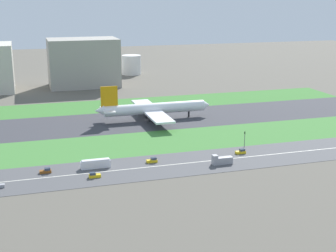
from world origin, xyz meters
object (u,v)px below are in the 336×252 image
Objects in this scene: truck_0 at (222,160)px; hangar_building at (83,63)px; bus_0 at (96,164)px; traffic_light at (245,138)px; car_4 at (94,175)px; fuel_tank_centre at (131,65)px; car_2 at (46,171)px; fuel_tank_west at (99,66)px; airliner at (152,109)px; car_6 at (152,160)px; car_1 at (241,152)px.

truck_0 is 0.17× the size of hangar_building.
bus_0 is 68.41m from traffic_light.
car_4 is 0.27× the size of fuel_tank_centre.
car_2 is 233.83m from fuel_tank_west.
airliner is at bearing 58.82° from bus_0.
traffic_light is 0.35× the size of fuel_tank_west.
fuel_tank_west is at bearing 91.62° from airliner.
fuel_tank_west is (-12.57, 237.00, 6.48)m from truck_0.
car_6 is 28.01m from truck_0.
airliner reaches higher than fuel_tank_west.
car_6 and car_4 have the same top height.
car_1 is 228.58m from fuel_tank_west.
airliner is 9.03× the size of traffic_light.
car_1 is 0.22× the size of fuel_tank_west.
hangar_building is 3.08× the size of fuel_tank_centre.
airliner is 7.74× the size of truck_0.
car_1 is at bearing -76.49° from hangar_building.
fuel_tank_west is (38.69, 237.00, 7.23)m from car_4.
car_1 is 10.23m from traffic_light.
car_6 is at bearing -104.89° from airliner.
bus_0 is (2.04, 10.00, 0.90)m from car_4.
traffic_light reaches higher than car_4.
airliner is 116.75m from hangar_building.
car_6 is 1.00× the size of car_2.
traffic_light is 181.31m from hangar_building.
car_4 and car_1 have the same top height.
fuel_tank_centre reaches higher than truck_0.
car_4 is 1.00× the size of car_1.
airliner reaches higher than car_4.
airliner is 78.55m from truck_0.
car_2 is at bearing -30.52° from car_4.
fuel_tank_west reaches higher than bus_0.
bus_0 reaches higher than car_4.
bus_0 is at bearing -11.48° from truck_0.
car_1 is (39.40, 0.00, 0.00)m from car_6.
bus_0 is 236.28m from fuel_tank_centre.
airliner reaches higher than car_1.
car_4 is at bearing -105.85° from fuel_tank_centre.
fuel_tank_centre is (24.12, 159.00, 2.04)m from airliner.
car_4 is at bearing -171.19° from car_1.
airliner is 14.77× the size of car_2.
fuel_tank_west is (55.65, 227.00, 7.23)m from car_2.
car_2 is 81.47m from car_1.
traffic_light is (67.89, 7.99, 2.47)m from bus_0.
car_4 is 0.38× the size of bus_0.
hangar_building reaches higher than car_4.
car_6 is 0.38× the size of bus_0.
airliner is 89.31m from car_4.
traffic_light reaches higher than car_2.
car_1 is 0.38× the size of bus_0.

